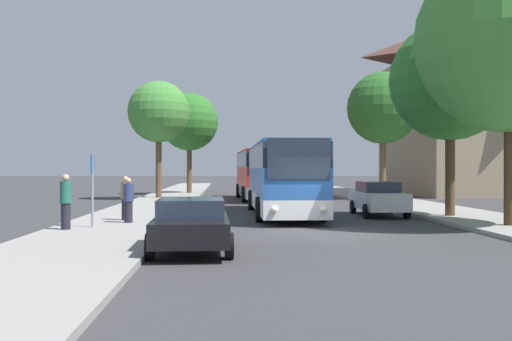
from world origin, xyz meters
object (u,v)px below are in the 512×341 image
object	(u,v)px
bus_middle	(260,174)
tree_left_far	(189,122)
pedestrian_waiting_far	(128,200)
parked_car_left_curb	(191,223)
tree_right_mid	(450,81)
tree_right_far	(510,39)
bus_front	(282,177)
parked_car_right_near	(378,198)
tree_left_near	(159,112)
tree_right_near	(383,108)
pedestrian_walking_back	(126,198)
pedestrian_waiting_near	(66,202)
bus_stop_sign	(92,181)

from	to	relation	value
bus_middle	tree_left_far	world-z (taller)	tree_left_far
pedestrian_waiting_far	parked_car_left_curb	bearing A→B (deg)	-56.45
tree_right_mid	tree_right_far	world-z (taller)	tree_right_far
bus_front	tree_right_mid	size ratio (longest dim) A/B	1.47
parked_car_left_curb	parked_car_right_near	xyz separation A→B (m)	(7.63, 11.06, 0.08)
tree_right_mid	tree_left_near	bearing A→B (deg)	130.34
tree_right_near	pedestrian_walking_back	bearing A→B (deg)	-130.00
pedestrian_waiting_far	pedestrian_walking_back	distance (m)	1.14
parked_car_right_near	tree_right_mid	xyz separation A→B (m)	(2.52, -1.86, 4.94)
pedestrian_waiting_near	pedestrian_waiting_far	xyz separation A→B (m)	(1.61, 2.33, -0.09)
parked_car_right_near	tree_left_near	xyz separation A→B (m)	(-11.24, 14.34, 5.09)
bus_front	tree_left_far	distance (m)	22.41
pedestrian_waiting_far	tree_right_far	size ratio (longest dim) A/B	0.17
parked_car_left_curb	pedestrian_waiting_near	distance (m)	6.05
bus_middle	tree_left_near	xyz separation A→B (m)	(-6.80, 0.51, 4.12)
parked_car_right_near	tree_right_near	bearing A→B (deg)	-104.77
pedestrian_waiting_near	pedestrian_walking_back	world-z (taller)	pedestrian_waiting_near
tree_right_mid	tree_left_far	bearing A→B (deg)	117.06
tree_right_near	pedestrian_waiting_far	bearing A→B (deg)	-127.71
tree_left_near	tree_left_far	distance (m)	7.76
bus_front	tree_right_far	xyz separation A→B (m)	(7.20, -6.69, 4.82)
bus_front	pedestrian_waiting_near	bearing A→B (deg)	-136.30
parked_car_left_curb	bus_stop_sign	bearing A→B (deg)	123.65
pedestrian_walking_back	tree_right_far	world-z (taller)	tree_right_far
parked_car_left_curb	pedestrian_waiting_near	bearing A→B (deg)	133.10
pedestrian_waiting_near	tree_right_near	distance (m)	26.57
bus_front	tree_left_far	xyz separation A→B (m)	(-5.42, 21.35, 4.10)
tree_left_far	tree_right_near	bearing A→B (deg)	-30.43
bus_middle	pedestrian_waiting_near	world-z (taller)	bus_middle
parked_car_left_curb	tree_right_mid	size ratio (longest dim) A/B	0.54
bus_front	parked_car_right_near	bearing A→B (deg)	-7.93
pedestrian_waiting_far	parked_car_right_near	bearing A→B (deg)	35.29
parked_car_left_curb	bus_front	bearing A→B (deg)	72.12
bus_stop_sign	tree_left_far	distance (m)	28.28
tree_right_near	tree_right_mid	bearing A→B (deg)	-95.17
tree_left_near	tree_right_near	distance (m)	15.20
pedestrian_waiting_far	tree_right_far	bearing A→B (deg)	4.73
tree_right_mid	tree_right_far	size ratio (longest dim) A/B	0.84
tree_left_near	tree_right_far	xyz separation A→B (m)	(14.22, -20.45, 0.65)
tree_left_far	tree_right_near	size ratio (longest dim) A/B	0.94
pedestrian_waiting_near	tree_left_near	distance (m)	21.66
pedestrian_waiting_far	bus_front	bearing A→B (deg)	51.56
pedestrian_waiting_far	bus_middle	bearing A→B (deg)	84.25
bus_front	parked_car_right_near	distance (m)	4.35
bus_stop_sign	tree_left_near	world-z (taller)	tree_left_near
bus_front	tree_right_far	bearing A→B (deg)	-42.96
parked_car_left_curb	bus_stop_sign	size ratio (longest dim) A/B	1.78
parked_car_right_near	bus_stop_sign	size ratio (longest dim) A/B	1.85
bus_stop_sign	parked_car_right_near	bearing A→B (deg)	28.16
tree_right_near	tree_right_far	bearing A→B (deg)	-92.76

